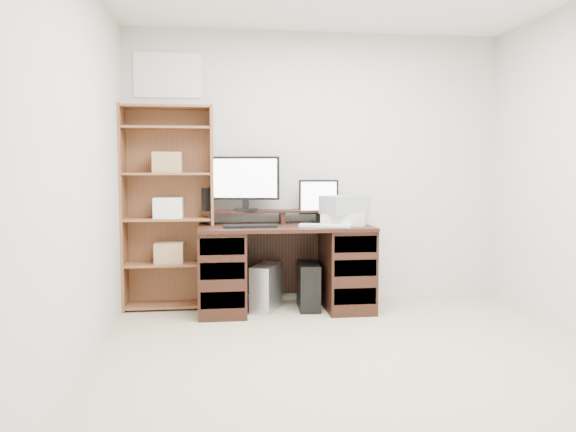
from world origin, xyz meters
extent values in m
cube|color=#BDAF8B|center=(0.00, 0.00, -0.01)|extent=(3.50, 4.00, 0.02)
cube|color=silver|center=(0.00, 2.01, 1.25)|extent=(3.50, 0.02, 2.50)
cube|color=silver|center=(-1.76, 0.00, 1.25)|extent=(0.02, 4.00, 2.50)
cube|color=white|center=(-1.35, 1.99, 2.08)|extent=(0.60, 0.01, 0.40)
cube|color=black|center=(-0.33, 1.63, 0.73)|extent=(1.50, 0.70, 0.03)
cube|color=black|center=(-0.88, 1.63, 0.36)|extent=(0.40, 0.66, 0.72)
cube|color=black|center=(0.22, 1.63, 0.36)|extent=(0.40, 0.66, 0.72)
cube|color=black|center=(-0.33, 1.96, 0.40)|extent=(1.48, 0.02, 0.65)
cube|color=black|center=(-0.88, 1.30, 0.18)|extent=(0.36, 0.01, 0.14)
cube|color=black|center=(-0.88, 1.30, 0.42)|extent=(0.36, 0.01, 0.14)
cube|color=black|center=(-0.88, 1.30, 0.62)|extent=(0.36, 0.01, 0.14)
cube|color=black|center=(0.22, 1.30, 0.18)|extent=(0.36, 0.01, 0.14)
cube|color=black|center=(0.22, 1.30, 0.42)|extent=(0.36, 0.01, 0.14)
cube|color=black|center=(0.22, 1.30, 0.62)|extent=(0.36, 0.01, 0.14)
cube|color=black|center=(-0.98, 1.85, 0.80)|extent=(0.04, 0.20, 0.10)
cube|color=black|center=(-0.33, 1.85, 0.80)|extent=(0.04, 0.20, 0.10)
cube|color=black|center=(0.32, 1.85, 0.80)|extent=(0.04, 0.20, 0.10)
cube|color=black|center=(-0.33, 1.85, 0.86)|extent=(1.40, 0.22, 0.02)
cube|color=black|center=(-0.67, 1.81, 0.88)|extent=(0.22, 0.19, 0.02)
cube|color=black|center=(-0.67, 1.83, 0.94)|extent=(0.06, 0.04, 0.11)
cube|color=black|center=(-0.67, 1.83, 1.16)|extent=(0.61, 0.15, 0.39)
cube|color=white|center=(-0.67, 1.81, 1.16)|extent=(0.56, 0.10, 0.34)
cube|color=black|center=(0.00, 1.81, 0.76)|extent=(0.18, 0.14, 0.02)
cube|color=black|center=(0.00, 1.82, 0.81)|extent=(0.05, 0.03, 0.09)
cube|color=black|center=(0.00, 1.82, 0.99)|extent=(0.36, 0.06, 0.31)
cube|color=white|center=(0.00, 1.81, 0.99)|extent=(0.32, 0.02, 0.27)
cube|color=black|center=(-1.01, 1.81, 0.97)|extent=(0.11, 0.11, 0.21)
cube|color=black|center=(-0.65, 1.50, 0.76)|extent=(0.45, 0.16, 0.02)
cube|color=silver|center=(0.00, 1.49, 0.76)|extent=(0.46, 0.25, 0.02)
ellipsoid|color=white|center=(0.23, 1.52, 0.77)|extent=(0.09, 0.07, 0.03)
cube|color=beige|center=(0.20, 1.65, 0.80)|extent=(0.46, 0.41, 0.10)
cube|color=gray|center=(0.20, 1.65, 0.93)|extent=(0.45, 0.39, 0.16)
cube|color=#B3B5BA|center=(-0.50, 1.65, 0.20)|extent=(0.33, 0.44, 0.40)
cube|color=black|center=(-0.12, 1.65, 0.20)|extent=(0.20, 0.42, 0.41)
cube|color=#19FF33|center=(-0.13, 1.45, 0.29)|extent=(0.01, 0.00, 0.01)
cube|color=brown|center=(-1.74, 1.83, 0.90)|extent=(0.02, 0.30, 1.80)
cube|color=brown|center=(-0.96, 1.83, 0.90)|extent=(0.02, 0.30, 1.80)
cube|color=brown|center=(-1.35, 1.97, 0.90)|extent=(0.80, 0.01, 1.80)
cube|color=brown|center=(-1.35, 1.83, 0.03)|extent=(0.75, 0.28, 0.02)
cube|color=brown|center=(-1.35, 1.83, 0.40)|extent=(0.75, 0.28, 0.02)
cube|color=brown|center=(-1.35, 1.83, 0.80)|extent=(0.75, 0.28, 0.02)
cube|color=brown|center=(-1.35, 1.83, 1.20)|extent=(0.75, 0.28, 0.02)
cube|color=brown|center=(-1.35, 1.83, 1.60)|extent=(0.75, 0.28, 0.02)
cube|color=brown|center=(-1.35, 1.83, 1.78)|extent=(0.75, 0.28, 0.02)
cube|color=#A07F54|center=(-1.35, 1.83, 0.50)|extent=(0.25, 0.20, 0.18)
cube|color=white|center=(-1.35, 1.83, 0.90)|extent=(0.25, 0.20, 0.18)
cube|color=#A07F54|center=(-1.35, 1.83, 1.30)|extent=(0.25, 0.20, 0.18)
camera|label=1|loc=(-0.92, -3.20, 1.24)|focal=35.00mm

